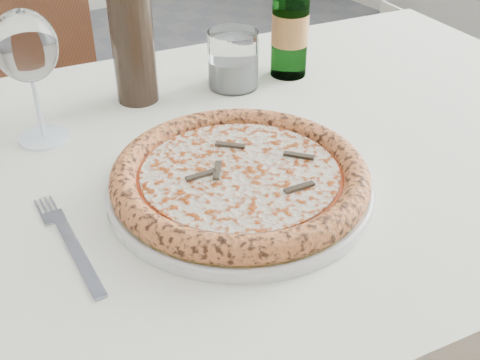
% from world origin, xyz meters
% --- Properties ---
extents(dining_table, '(1.48, 0.99, 0.76)m').
position_xyz_m(dining_table, '(0.08, 0.01, 0.66)').
color(dining_table, brown).
rests_on(dining_table, floor).
extents(chair_far, '(0.49, 0.50, 0.93)m').
position_xyz_m(chair_far, '(0.01, 0.78, 0.53)').
color(chair_far, brown).
rests_on(chair_far, floor).
extents(plate, '(0.34, 0.34, 0.02)m').
position_xyz_m(plate, '(0.08, -0.09, 0.76)').
color(plate, white).
rests_on(plate, dining_table).
extents(pizza, '(0.33, 0.33, 0.03)m').
position_xyz_m(pizza, '(0.08, -0.09, 0.78)').
color(pizza, tan).
rests_on(pizza, plate).
extents(fork, '(0.03, 0.21, 0.00)m').
position_xyz_m(fork, '(-0.13, -0.07, 0.76)').
color(fork, '#9094AC').
rests_on(fork, dining_table).
extents(wine_glass, '(0.09, 0.09, 0.19)m').
position_xyz_m(wine_glass, '(-0.08, 0.19, 0.89)').
color(wine_glass, white).
rests_on(wine_glass, dining_table).
extents(tumbler, '(0.09, 0.09, 0.10)m').
position_xyz_m(tumbler, '(0.25, 0.19, 0.80)').
color(tumbler, white).
rests_on(tumbler, dining_table).
extents(beer_bottle, '(0.06, 0.06, 0.25)m').
position_xyz_m(beer_bottle, '(0.36, 0.18, 0.86)').
color(beer_bottle, '#306531').
rests_on(beer_bottle, dining_table).
extents(wine_bottle, '(0.07, 0.07, 0.27)m').
position_xyz_m(wine_bottle, '(0.09, 0.23, 0.87)').
color(wine_bottle, black).
rests_on(wine_bottle, dining_table).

